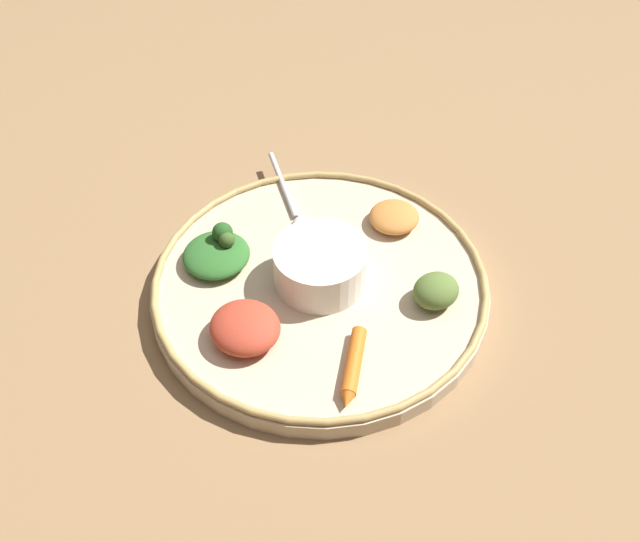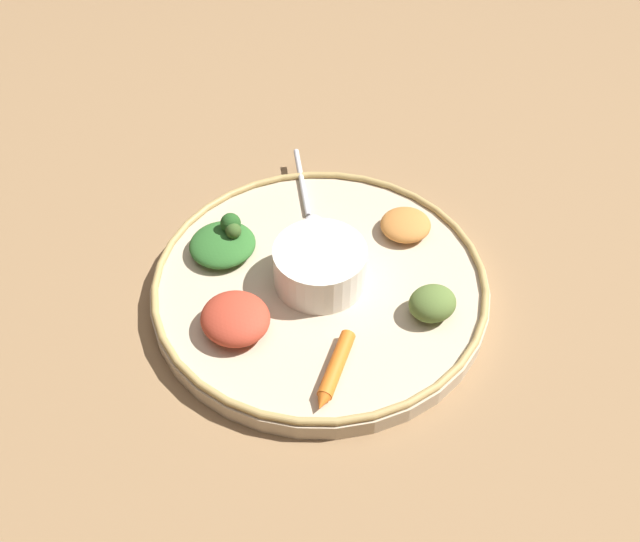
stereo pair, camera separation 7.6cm
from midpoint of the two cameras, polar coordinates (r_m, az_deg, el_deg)
ground_plane at (r=0.78m, az=2.76°, el=-1.92°), size 2.40×2.40×0.00m
platter at (r=0.78m, az=2.79°, el=-1.43°), size 0.37×0.37×0.02m
platter_rim at (r=0.77m, az=2.83°, el=-0.77°), size 0.37×0.37×0.01m
center_bowl at (r=0.75m, az=2.89°, el=0.38°), size 0.10×0.10×0.05m
spoon at (r=0.85m, az=1.41°, el=5.35°), size 0.03×0.16×0.01m
greens_pile at (r=0.79m, az=-5.18°, el=2.23°), size 0.11×0.11×0.04m
carrot_near_spoon at (r=0.69m, az=4.41°, el=-8.18°), size 0.05×0.09×0.02m
mound_berbere_red at (r=0.71m, az=-3.92°, el=-4.06°), size 0.10×0.10×0.03m
mound_collards at (r=0.74m, az=12.08°, el=-2.76°), size 0.06×0.06×0.03m
mound_squash at (r=0.83m, az=9.62°, el=3.61°), size 0.08×0.08×0.02m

